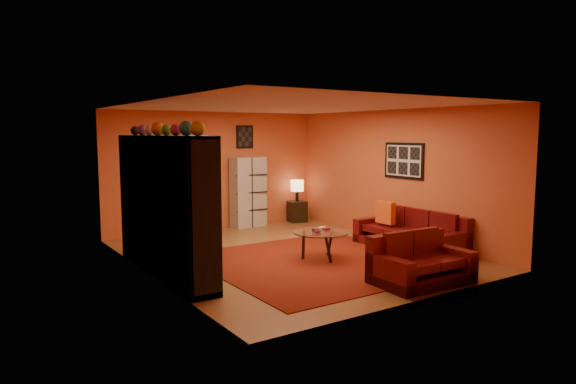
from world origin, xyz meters
TOP-DOWN VIEW (x-y plane):
  - floor at (0.00, 0.00)m, footprint 6.00×6.00m
  - ceiling at (0.00, 0.00)m, footprint 6.00×6.00m
  - wall_back at (0.00, 3.00)m, footprint 6.00×0.00m
  - wall_front at (0.00, -3.00)m, footprint 6.00×0.00m
  - wall_left at (-2.50, 0.00)m, footprint 0.00×6.00m
  - wall_right at (2.50, 0.00)m, footprint 0.00×6.00m
  - rug at (0.10, -0.70)m, footprint 3.60×3.60m
  - doorway at (-0.70, 2.96)m, footprint 0.95×0.10m
  - wall_art_right at (2.48, -0.30)m, footprint 0.03×1.00m
  - wall_art_back at (0.75, 2.98)m, footprint 0.42×0.03m
  - entertainment_unit at (-2.27, 0.00)m, footprint 0.45×3.00m
  - tv at (-2.23, 0.07)m, footprint 0.87×0.11m
  - sofa at (2.14, -0.88)m, footprint 0.88×2.14m
  - loveseat at (0.60, -2.42)m, footprint 1.43×0.90m
  - throw_pillow at (1.95, -0.36)m, footprint 0.12×0.42m
  - coffee_table at (0.23, -0.60)m, footprint 0.94×0.94m
  - storage_cabinet at (0.73, 2.80)m, footprint 0.83×0.43m
  - bowl_chair at (-0.96, 1.96)m, footprint 0.76×0.76m
  - side_table at (2.02, 2.70)m, footprint 0.48×0.48m
  - table_lamp at (2.02, 2.70)m, footprint 0.31×0.31m

SIDE VIEW (x-z plane):
  - floor at x=0.00m, z-range 0.00..0.00m
  - rug at x=0.10m, z-range 0.00..0.01m
  - side_table at x=2.02m, z-range 0.00..0.50m
  - sofa at x=2.14m, z-range -0.14..0.71m
  - loveseat at x=0.60m, z-range -0.14..0.71m
  - bowl_chair at x=-0.96m, z-range 0.02..0.64m
  - coffee_table at x=0.23m, z-range 0.20..0.67m
  - throw_pillow at x=1.95m, z-range 0.42..0.84m
  - storage_cabinet at x=0.73m, z-range 0.00..1.60m
  - table_lamp at x=2.02m, z-range 0.61..1.12m
  - tv at x=-2.23m, z-range 0.72..1.22m
  - doorway at x=-0.70m, z-range 0.00..2.04m
  - entertainment_unit at x=-2.27m, z-range 0.00..2.10m
  - wall_back at x=0.00m, z-range -1.70..4.30m
  - wall_front at x=0.00m, z-range -1.70..4.30m
  - wall_left at x=-2.50m, z-range -1.70..4.30m
  - wall_right at x=2.50m, z-range -1.70..4.30m
  - wall_art_right at x=2.48m, z-range 1.25..1.95m
  - wall_art_back at x=0.75m, z-range 1.79..2.31m
  - ceiling at x=0.00m, z-range 2.60..2.60m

